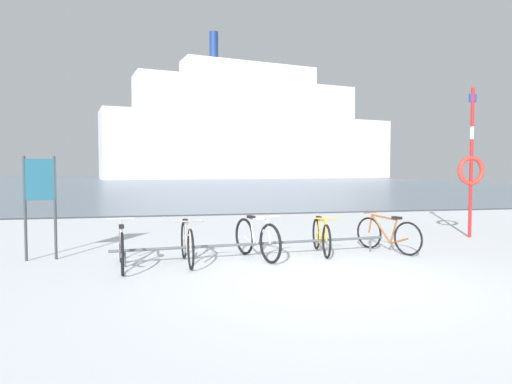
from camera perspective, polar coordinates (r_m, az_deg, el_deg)
name	(u,v)px	position (r m, az deg, el deg)	size (l,w,h in m)	color
ground	(182,182)	(60.15, -9.46, 1.21)	(80.00, 132.00, 0.08)	silver
bike_rack	(258,244)	(8.30, 0.28, -6.67)	(5.25, 0.59, 0.31)	#4C5156
bicycle_0	(121,247)	(7.80, -16.82, -6.71)	(0.46, 1.72, 0.81)	black
bicycle_1	(187,243)	(7.92, -8.80, -6.47)	(0.46, 1.66, 0.81)	black
bicycle_2	(257,239)	(8.28, 0.09, -5.99)	(0.63, 1.60, 0.83)	black
bicycle_3	(321,236)	(8.90, 8.32, -5.61)	(0.46, 1.59, 0.75)	black
bicycle_4	(387,234)	(9.36, 16.44, -5.21)	(0.70, 1.51, 0.77)	black
info_sign	(40,190)	(8.97, -25.89, 0.22)	(0.55, 0.10, 1.89)	#33383D
rescue_post	(471,166)	(12.01, 25.78, 2.96)	(0.72, 0.11, 3.62)	red
ferry_ship	(254,131)	(87.72, -0.20, 7.74)	(58.56, 20.40, 27.24)	silver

